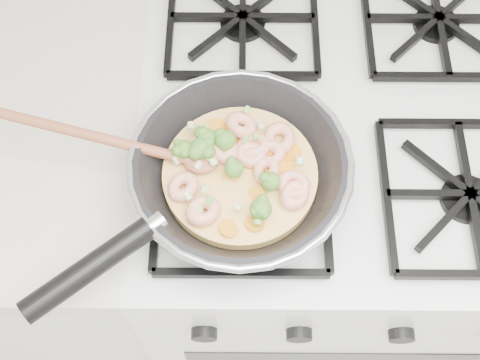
{
  "coord_description": "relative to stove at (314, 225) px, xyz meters",
  "views": [
    {
      "loc": [
        -0.15,
        1.19,
        1.66
      ],
      "look_at": [
        -0.15,
        1.56,
        0.93
      ],
      "focal_mm": 47.03,
      "sensor_mm": 36.0,
      "label": 1
    }
  ],
  "objects": [
    {
      "name": "skillet",
      "position": [
        -0.16,
        -0.14,
        0.5
      ],
      "size": [
        0.49,
        0.35,
        0.09
      ],
      "rotation": [
        0.0,
        0.0,
        0.43
      ],
      "color": "black",
      "rests_on": "stove"
    },
    {
      "name": "stove",
      "position": [
        0.0,
        0.0,
        0.0
      ],
      "size": [
        0.6,
        0.6,
        0.92
      ],
      "color": "white",
      "rests_on": "ground"
    }
  ]
}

